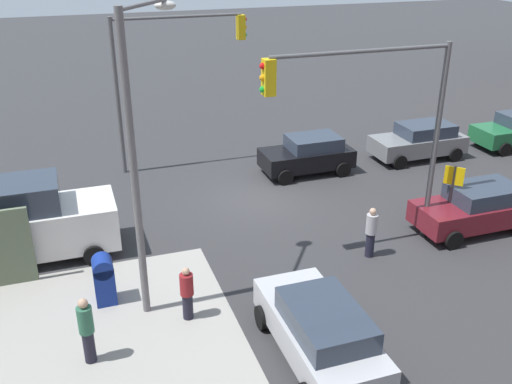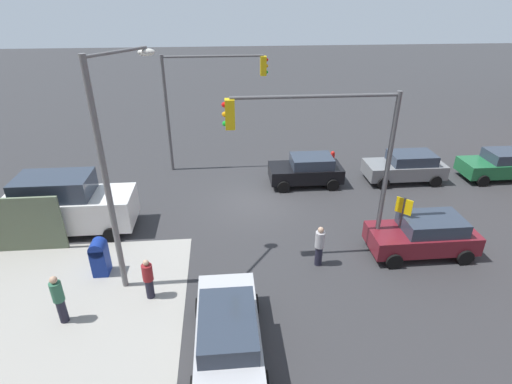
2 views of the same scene
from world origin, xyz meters
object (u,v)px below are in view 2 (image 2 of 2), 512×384
at_px(traffic_signal_nw_corner, 327,145).
at_px(coupe_gray, 406,167).
at_px(fire_hydrant, 332,158).
at_px(sedan_maroon, 424,235).
at_px(hatchback_black, 307,170).
at_px(mailbox_blue, 99,256).
at_px(traffic_signal_se_corner, 205,90).
at_px(street_lamp_corner, 112,162).
at_px(sedan_green, 503,164).
at_px(pedestrian_crossing, 148,278).
at_px(pedestrian_walking_north, 319,245).
at_px(pedestrian_waiting, 59,299).
at_px(sedan_silver, 228,331).
at_px(van_white_delivery, 67,204).

bearing_deg(traffic_signal_nw_corner, coupe_gray, -134.85).
relative_size(fire_hydrant, sedan_maroon, 0.23).
bearing_deg(hatchback_black, mailbox_blue, 36.90).
distance_m(traffic_signal_se_corner, street_lamp_corner, 10.35).
distance_m(mailbox_blue, coupe_gray, 16.17).
bearing_deg(traffic_signal_se_corner, hatchback_black, 153.56).
height_order(traffic_signal_se_corner, fire_hydrant, traffic_signal_se_corner).
distance_m(hatchback_black, sedan_maroon, 7.46).
bearing_deg(mailbox_blue, traffic_signal_nw_corner, -176.57).
bearing_deg(sedan_maroon, street_lamp_corner, 3.63).
bearing_deg(sedan_green, fire_hydrant, -15.73).
xyz_separation_m(traffic_signal_se_corner, coupe_gray, (-10.78, 2.67, -3.80)).
bearing_deg(sedan_green, pedestrian_crossing, 24.18).
bearing_deg(fire_hydrant, pedestrian_walking_north, 72.30).
relative_size(traffic_signal_nw_corner, mailbox_blue, 4.55).
relative_size(mailbox_blue, pedestrian_waiting, 0.80).
relative_size(hatchback_black, sedan_maroon, 0.93).
distance_m(traffic_signal_se_corner, sedan_green, 16.98).
bearing_deg(coupe_gray, hatchback_black, -0.42).
relative_size(traffic_signal_nw_corner, pedestrian_crossing, 4.15).
bearing_deg(sedan_silver, pedestrian_crossing, -44.58).
height_order(sedan_maroon, van_white_delivery, van_white_delivery).
bearing_deg(traffic_signal_se_corner, pedestrian_walking_north, 114.02).
height_order(traffic_signal_se_corner, pedestrian_walking_north, traffic_signal_se_corner).
height_order(mailbox_blue, pedestrian_crossing, pedestrian_crossing).
distance_m(fire_hydrant, coupe_gray, 4.20).
bearing_deg(coupe_gray, fire_hydrant, -34.40).
xyz_separation_m(fire_hydrant, coupe_gray, (-3.46, 2.37, 0.36)).
bearing_deg(traffic_signal_se_corner, fire_hydrant, 177.65).
bearing_deg(sedan_maroon, sedan_green, -139.95).
bearing_deg(pedestrian_crossing, traffic_signal_se_corner, 81.93).
relative_size(hatchback_black, sedan_green, 0.88).
height_order(sedan_maroon, pedestrian_waiting, pedestrian_waiting).
relative_size(van_white_delivery, pedestrian_waiting, 3.01).
distance_m(fire_hydrant, pedestrian_walking_north, 9.87).
height_order(mailbox_blue, sedan_maroon, sedan_maroon).
bearing_deg(sedan_maroon, mailbox_blue, 1.00).
bearing_deg(traffic_signal_se_corner, sedan_maroon, 132.94).
distance_m(fire_hydrant, pedestrian_crossing, 14.12).
bearing_deg(fire_hydrant, traffic_signal_se_corner, -2.35).
bearing_deg(hatchback_black, pedestrian_waiting, 43.55).
bearing_deg(fire_hydrant, traffic_signal_nw_corner, 71.89).
relative_size(traffic_signal_se_corner, pedestrian_walking_north, 3.84).
bearing_deg(traffic_signal_nw_corner, sedan_green, -152.47).
distance_m(pedestrian_crossing, pedestrian_waiting, 2.75).
bearing_deg(coupe_gray, mailbox_blue, 25.00).
height_order(traffic_signal_nw_corner, sedan_maroon, traffic_signal_nw_corner).
bearing_deg(sedan_silver, pedestrian_waiting, -17.94).
relative_size(coupe_gray, pedestrian_crossing, 2.70).
relative_size(street_lamp_corner, sedan_silver, 1.84).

